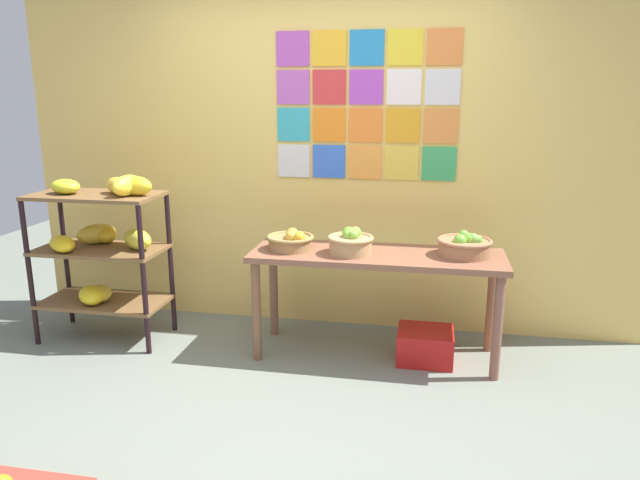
% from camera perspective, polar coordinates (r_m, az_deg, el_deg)
% --- Properties ---
extents(ground, '(9.03, 9.03, 0.00)m').
position_cam_1_polar(ground, '(3.33, -4.08, -17.50)').
color(ground, slate).
extents(back_wall_with_art, '(4.67, 0.07, 2.93)m').
position_cam_1_polar(back_wall_with_art, '(4.35, 0.89, 10.44)').
color(back_wall_with_art, '#EBC262').
rests_on(back_wall_with_art, ground).
extents(banana_shelf_unit, '(0.89, 0.57, 1.20)m').
position_cam_1_polar(banana_shelf_unit, '(4.42, -20.26, -0.06)').
color(banana_shelf_unit, black).
rests_on(banana_shelf_unit, ground).
extents(display_table, '(1.65, 0.55, 0.72)m').
position_cam_1_polar(display_table, '(3.90, 5.51, -2.60)').
color(display_table, brown).
rests_on(display_table, ground).
extents(fruit_basket_right, '(0.30, 0.30, 0.17)m').
position_cam_1_polar(fruit_basket_right, '(3.82, 2.98, -0.22)').
color(fruit_basket_right, tan).
rests_on(fruit_basket_right, display_table).
extents(fruit_basket_back_right, '(0.32, 0.32, 0.15)m').
position_cam_1_polar(fruit_basket_back_right, '(3.93, -2.84, -0.07)').
color(fruit_basket_back_right, '#977346').
rests_on(fruit_basket_back_right, display_table).
extents(fruit_basket_left, '(0.35, 0.35, 0.15)m').
position_cam_1_polar(fruit_basket_left, '(3.88, 13.84, -0.53)').
color(fruit_basket_left, '#9D6C47').
rests_on(fruit_basket_left, display_table).
extents(produce_crate_under_table, '(0.36, 0.32, 0.21)m').
position_cam_1_polar(produce_crate_under_table, '(4.05, 10.13, -9.98)').
color(produce_crate_under_table, red).
rests_on(produce_crate_under_table, ground).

